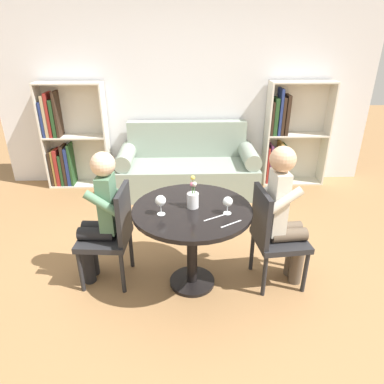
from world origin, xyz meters
TOP-DOWN VIEW (x-y plane):
  - ground_plane at (0.00, 0.00)m, footprint 16.00×16.00m
  - back_wall at (0.00, 2.42)m, footprint 5.20×0.05m
  - round_table at (0.00, 0.00)m, footprint 0.97×0.97m
  - couch at (0.00, 2.00)m, footprint 1.88×0.80m
  - bookshelf_left at (-1.67, 2.26)m, footprint 0.87×0.28m
  - bookshelf_right at (1.42, 2.26)m, footprint 0.87×0.28m
  - chair_left at (-0.68, 0.09)m, footprint 0.45×0.45m
  - chair_right at (0.68, 0.01)m, footprint 0.46×0.46m
  - person_left at (-0.77, 0.10)m, footprint 0.43×0.36m
  - person_right at (0.77, 0.03)m, footprint 0.44×0.37m
  - wine_glass_left at (-0.24, -0.09)m, footprint 0.08×0.08m
  - wine_glass_right at (0.27, -0.10)m, footprint 0.08×0.08m
  - flower_vase at (0.01, 0.02)m, footprint 0.09×0.09m
  - knife_left_setting at (0.16, -0.16)m, footprint 0.17×0.10m
  - fork_left_setting at (0.28, -0.26)m, footprint 0.17×0.11m

SIDE VIEW (x-z plane):
  - ground_plane at x=0.00m, z-range 0.00..0.00m
  - couch at x=0.00m, z-range -0.15..0.77m
  - chair_left at x=-0.68m, z-range 0.04..0.94m
  - chair_right at x=0.68m, z-range 0.04..0.94m
  - round_table at x=0.00m, z-range 0.23..0.99m
  - person_left at x=-0.77m, z-range 0.04..1.24m
  - bookshelf_left at x=-1.67m, z-range -0.06..1.39m
  - person_right at x=0.77m, z-range 0.04..1.31m
  - bookshelf_right at x=1.42m, z-range -0.04..1.41m
  - knife_left_setting at x=0.16m, z-range 0.76..0.76m
  - fork_left_setting at x=0.28m, z-range 0.76..0.76m
  - flower_vase at x=0.01m, z-range 0.70..0.98m
  - wine_glass_right at x=0.27m, z-range 0.78..0.93m
  - wine_glass_left at x=-0.24m, z-range 0.79..0.95m
  - back_wall at x=0.00m, z-range 0.00..2.70m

